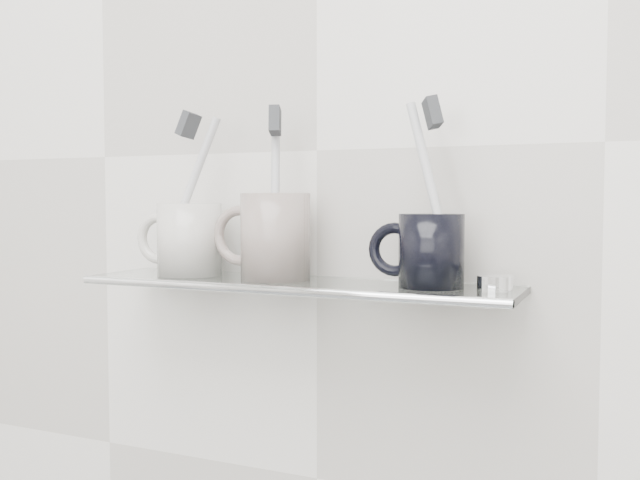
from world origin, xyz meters
The scene contains 18 objects.
wall_back centered at (0.00, 1.10, 1.25)m, with size 2.50×2.50×0.00m, color silver.
shelf_glass centered at (0.00, 1.04, 1.10)m, with size 0.50×0.12×0.01m, color silver.
shelf_rail centered at (0.00, 0.98, 1.10)m, with size 0.01×0.01×0.50m, color silver.
bracket_left centered at (-0.21, 1.09, 1.09)m, with size 0.02×0.02×0.03m, color silver.
bracket_right centered at (0.21, 1.09, 1.09)m, with size 0.02×0.02×0.03m, color silver.
mug_left centered at (-0.14, 1.04, 1.14)m, with size 0.08×0.08×0.09m, color silver.
mug_left_handle centered at (-0.19, 1.04, 1.14)m, with size 0.06×0.06×0.01m, color silver.
toothbrush_left centered at (-0.14, 1.04, 1.20)m, with size 0.01×0.01×0.19m, color silver.
bristles_left centered at (-0.14, 1.04, 1.28)m, with size 0.01×0.02×0.03m, color #303235.
mug_center centered at (-0.03, 1.04, 1.15)m, with size 0.08×0.08×0.10m, color silver.
mug_center_handle centered at (-0.07, 1.04, 1.15)m, with size 0.07×0.07×0.01m, color silver.
toothbrush_center centered at (-0.03, 1.04, 1.20)m, with size 0.01×0.01×0.19m, color #B2B3B6.
bristles_center centered at (-0.03, 1.04, 1.28)m, with size 0.01×0.02×0.03m, color #303235.
mug_right centered at (0.16, 1.04, 1.14)m, with size 0.07×0.07×0.08m, color black.
mug_right_handle centered at (0.12, 1.04, 1.14)m, with size 0.06×0.06×0.01m, color black.
toothbrush_right centered at (0.16, 1.04, 1.20)m, with size 0.01×0.01×0.19m, color silver.
bristles_right centered at (0.16, 1.04, 1.28)m, with size 0.01×0.02×0.03m, color #303235.
chrome_cap centered at (0.22, 1.04, 1.11)m, with size 0.04×0.04×0.02m, color silver.
Camera 1 is at (0.35, 0.32, 1.19)m, focal length 40.00 mm.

